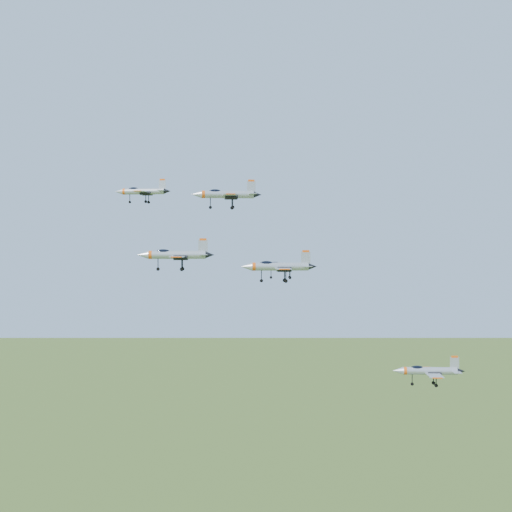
{
  "coord_description": "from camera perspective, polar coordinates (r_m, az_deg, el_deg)",
  "views": [
    {
      "loc": [
        14.66,
        -133.22,
        130.77
      ],
      "look_at": [
        4.21,
        -2.01,
        128.7
      ],
      "focal_mm": 50.0,
      "sensor_mm": 36.0,
      "label": 1
    }
  ],
  "objects": [
    {
      "name": "jet_left_high",
      "position": [
        129.81,
        -2.44,
        4.95
      ],
      "size": [
        12.81,
        10.74,
        3.43
      ],
      "rotation": [
        0.0,
        0.0,
        0.18
      ],
      "color": "#9DA4A9"
    },
    {
      "name": "jet_right_high",
      "position": [
        119.33,
        -6.52,
        0.11
      ],
      "size": [
        12.9,
        10.75,
        3.45
      ],
      "rotation": [
        0.0,
        0.0,
        0.12
      ],
      "color": "#9DA4A9"
    },
    {
      "name": "jet_trail",
      "position": [
        136.28,
        13.59,
        -8.91
      ],
      "size": [
        13.28,
        10.93,
        3.55
      ],
      "rotation": [
        0.0,
        0.0,
        0.04
      ],
      "color": "#9DA4A9"
    },
    {
      "name": "jet_lead",
      "position": [
        152.37,
        -9.12,
        5.14
      ],
      "size": [
        12.16,
        10.03,
        3.25
      ],
      "rotation": [
        0.0,
        0.0,
        -0.04
      ],
      "color": "#9DA4A9"
    },
    {
      "name": "jet_left_low",
      "position": [
        137.23,
        2.26,
        -0.82
      ],
      "size": [
        11.69,
        9.66,
        3.12
      ],
      "rotation": [
        0.0,
        0.0,
        0.06
      ],
      "color": "#9DA4A9"
    },
    {
      "name": "jet_right_low",
      "position": [
        124.34,
        1.77,
        -0.84
      ],
      "size": [
        13.42,
        11.2,
        3.59
      ],
      "rotation": [
        0.0,
        0.0,
        0.14
      ],
      "color": "#9DA4A9"
    }
  ]
}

